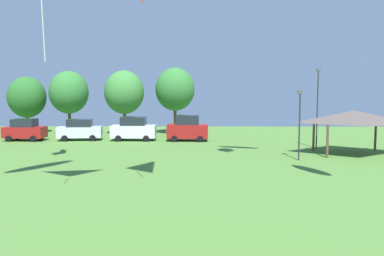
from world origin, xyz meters
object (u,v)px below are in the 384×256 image
at_px(light_post_2, 317,104).
at_px(treeline_tree_1, 69,92).
at_px(parked_car_third_from_left, 134,129).
at_px(parked_car_rightmost_in_row, 188,128).
at_px(light_post_1, 300,121).
at_px(parked_car_leftmost, 25,130).
at_px(parked_car_second_from_left, 80,130).
at_px(park_pavilion, 354,117).
at_px(treeline_tree_3, 175,89).
at_px(treeline_tree_2, 124,92).
at_px(treeline_tree_0, 27,97).

xyz_separation_m(light_post_2, treeline_tree_1, (-25.81, 11.21, 0.94)).
distance_m(parked_car_third_from_left, parked_car_rightmost_in_row, 5.65).
bearing_deg(treeline_tree_1, light_post_1, -37.07).
relative_size(parked_car_third_from_left, light_post_2, 0.64).
xyz_separation_m(parked_car_leftmost, parked_car_second_from_left, (5.64, 0.33, -0.02)).
bearing_deg(light_post_2, treeline_tree_1, 156.52).
bearing_deg(light_post_2, park_pavilion, -54.57).
bearing_deg(treeline_tree_3, parked_car_rightmost_in_row, -75.78).
distance_m(light_post_2, treeline_tree_2, 22.07).
distance_m(parked_car_rightmost_in_row, treeline_tree_0, 20.62).
xyz_separation_m(parked_car_third_from_left, treeline_tree_2, (-1.86, 5.27, 3.73)).
bearing_deg(treeline_tree_2, treeline_tree_1, 176.43).
bearing_deg(park_pavilion, light_post_1, -149.98).
height_order(park_pavilion, treeline_tree_2, treeline_tree_2).
bearing_deg(parked_car_second_from_left, light_post_2, -20.08).
bearing_deg(parked_car_rightmost_in_row, parked_car_leftmost, -178.26).
height_order(light_post_2, treeline_tree_0, light_post_2).
relative_size(parked_car_leftmost, light_post_1, 0.80).
height_order(parked_car_rightmost_in_row, treeline_tree_0, treeline_tree_0).
relative_size(parked_car_third_from_left, parked_car_rightmost_in_row, 1.09).
bearing_deg(parked_car_rightmost_in_row, parked_car_third_from_left, 178.73).
distance_m(parked_car_third_from_left, treeline_tree_2, 6.72).
height_order(parked_car_third_from_left, park_pavilion, park_pavilion).
xyz_separation_m(parked_car_leftmost, treeline_tree_2, (9.42, 5.55, 3.83)).
bearing_deg(treeline_tree_0, treeline_tree_2, -4.82).
height_order(parked_car_third_from_left, treeline_tree_3, treeline_tree_3).
distance_m(park_pavilion, treeline_tree_0, 36.31).
bearing_deg(light_post_1, parked_car_third_from_left, 141.17).
bearing_deg(parked_car_rightmost_in_row, light_post_2, -22.22).
relative_size(parked_car_leftmost, light_post_2, 0.59).
bearing_deg(treeline_tree_0, light_post_2, -20.81).
distance_m(treeline_tree_0, treeline_tree_1, 5.28).
relative_size(parked_car_rightmost_in_row, treeline_tree_2, 0.57).
distance_m(parked_car_leftmost, treeline_tree_2, 11.58).
bearing_deg(parked_car_third_from_left, treeline_tree_2, 109.95).
height_order(parked_car_leftmost, parked_car_rightmost_in_row, parked_car_rightmost_in_row).
bearing_deg(treeline_tree_3, light_post_1, -59.73).
relative_size(parked_car_leftmost, parked_car_second_from_left, 0.90).
relative_size(parked_car_third_from_left, light_post_1, 0.88).
relative_size(parked_car_second_from_left, park_pavilion, 0.67).
relative_size(treeline_tree_1, treeline_tree_3, 0.95).
bearing_deg(parked_car_second_from_left, treeline_tree_3, 25.72).
bearing_deg(treeline_tree_3, treeline_tree_2, -171.78).
bearing_deg(treeline_tree_0, park_pavilion, -24.01).
height_order(treeline_tree_1, treeline_tree_2, treeline_tree_2).
relative_size(parked_car_rightmost_in_row, light_post_2, 0.59).
distance_m(park_pavilion, treeline_tree_2, 25.46).
distance_m(parked_car_rightmost_in_row, treeline_tree_1, 15.73).
bearing_deg(parked_car_third_from_left, parked_car_second_from_left, -179.96).
distance_m(light_post_1, treeline_tree_1, 28.56).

